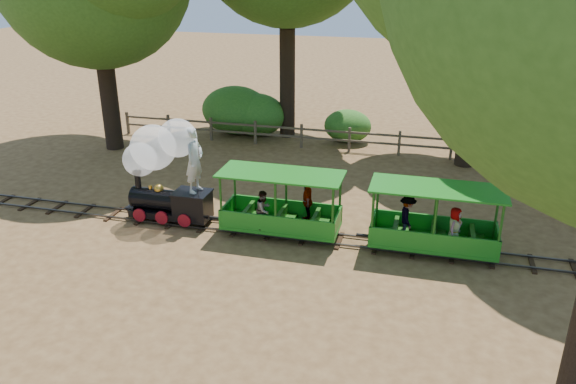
% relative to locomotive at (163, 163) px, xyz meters
% --- Properties ---
extents(ground, '(90.00, 90.00, 0.00)m').
position_rel_locomotive_xyz_m(ground, '(3.22, -0.07, -1.81)').
color(ground, olive).
rests_on(ground, ground).
extents(track, '(22.00, 1.00, 0.10)m').
position_rel_locomotive_xyz_m(track, '(3.22, -0.07, -1.74)').
color(track, '#3F3D3A').
rests_on(track, ground).
extents(locomotive, '(2.80, 1.32, 3.21)m').
position_rel_locomotive_xyz_m(locomotive, '(0.00, 0.00, 0.00)').
color(locomotive, black).
rests_on(locomotive, ground).
extents(carriage_front, '(3.41, 1.43, 1.77)m').
position_rel_locomotive_xyz_m(carriage_front, '(3.61, -0.07, -1.04)').
color(carriage_front, '#1B7C1B').
rests_on(carriage_front, track).
extents(carriage_rear, '(3.41, 1.39, 1.77)m').
position_rel_locomotive_xyz_m(carriage_rear, '(7.60, -0.08, -1.04)').
color(carriage_rear, '#1B7C1B').
rests_on(carriage_rear, track).
extents(fence, '(18.10, 0.10, 1.00)m').
position_rel_locomotive_xyz_m(fence, '(3.22, 7.93, -1.23)').
color(fence, brown).
rests_on(fence, ground).
extents(shrub_west, '(2.69, 2.07, 1.86)m').
position_rel_locomotive_xyz_m(shrub_west, '(-0.17, 9.23, -0.88)').
color(shrub_west, '#2D6B1E').
rests_on(shrub_west, ground).
extents(shrub_mid_w, '(3.08, 2.37, 2.13)m').
position_rel_locomotive_xyz_m(shrub_mid_w, '(-1.10, 9.23, -0.74)').
color(shrub_mid_w, '#2D6B1E').
rests_on(shrub_mid_w, ground).
extents(shrub_mid_e, '(2.02, 1.55, 1.40)m').
position_rel_locomotive_xyz_m(shrub_mid_e, '(3.93, 9.23, -1.11)').
color(shrub_mid_e, '#2D6B1E').
rests_on(shrub_mid_e, ground).
extents(shrub_east, '(2.21, 1.70, 1.53)m').
position_rel_locomotive_xyz_m(shrub_east, '(12.22, 9.23, -1.05)').
color(shrub_east, '#2D6B1E').
rests_on(shrub_east, ground).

